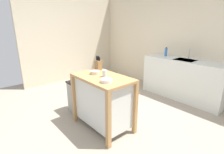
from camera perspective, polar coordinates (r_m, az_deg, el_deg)
The scene contains 12 objects.
ground_plane at distance 3.17m, azimuth -2.54°, elevation -15.12°, with size 6.44×6.44×0.00m, color gray.
wall_back at distance 4.63m, azimuth 22.31°, elevation 11.17°, with size 5.44×0.10×2.60m, color beige.
wall_left at distance 5.48m, azimuth -13.13°, elevation 12.78°, with size 0.10×3.06×2.60m, color beige.
kitchen_island at distance 2.85m, azimuth -3.06°, elevation -7.45°, with size 1.00×0.60×0.90m.
knife_block at distance 3.10m, azimuth -4.59°, elevation 4.12°, with size 0.11×0.09×0.25m.
bowl_ceramic_wide at distance 2.85m, azimuth -5.65°, elevation 1.56°, with size 0.16×0.16×0.05m.
bowl_stoneware_deep at distance 2.44m, azimuth -1.83°, elevation -1.17°, with size 0.17×0.17×0.05m.
drinking_cup at distance 2.68m, azimuth -2.44°, elevation 1.20°, with size 0.07×0.07×0.11m.
trash_bin at distance 3.47m, azimuth -11.37°, elevation -6.49°, with size 0.36×0.28×0.63m.
sink_counter at distance 4.35m, azimuth 22.45°, elevation -0.56°, with size 1.84×0.60×0.91m.
sink_faucet at distance 4.35m, azimuth 24.16°, elevation 6.93°, with size 0.02×0.02×0.22m.
bottle_dish_soap at distance 4.52m, azimuth 17.42°, elevation 7.91°, with size 0.06×0.06×0.22m.
Camera 1 is at (2.10, -1.64, 1.70)m, focal length 27.63 mm.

